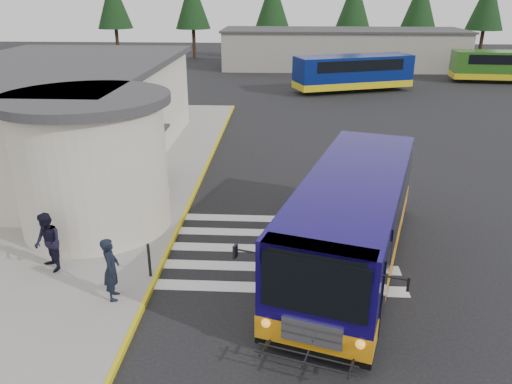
# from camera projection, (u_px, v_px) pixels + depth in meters

# --- Properties ---
(ground) EXTENTS (140.00, 140.00, 0.00)m
(ground) POSITION_uv_depth(u_px,v_px,m) (289.00, 239.00, 17.72)
(ground) COLOR black
(ground) RESTS_ON ground
(sidewalk) EXTENTS (10.00, 34.00, 0.15)m
(sidewalk) POSITION_uv_depth(u_px,v_px,m) (83.00, 190.00, 21.87)
(sidewalk) COLOR gray
(sidewalk) RESTS_ON ground
(curb_strip) EXTENTS (0.12, 34.00, 0.16)m
(curb_strip) POSITION_uv_depth(u_px,v_px,m) (195.00, 192.00, 21.61)
(curb_strip) COLOR gold
(curb_strip) RESTS_ON ground
(station_building) EXTENTS (12.70, 18.70, 4.80)m
(station_building) POSITION_uv_depth(u_px,v_px,m) (62.00, 117.00, 23.72)
(station_building) COLOR beige
(station_building) RESTS_ON ground
(crosswalk) EXTENTS (8.00, 5.35, 0.01)m
(crosswalk) POSITION_uv_depth(u_px,v_px,m) (274.00, 249.00, 17.01)
(crosswalk) COLOR silver
(crosswalk) RESTS_ON ground
(depot_building) EXTENTS (26.40, 8.40, 4.20)m
(depot_building) POSITION_uv_depth(u_px,v_px,m) (342.00, 49.00, 55.45)
(depot_building) COLOR gray
(depot_building) RESTS_ON ground
(tree_line) EXTENTS (58.40, 4.40, 10.00)m
(tree_line) POSITION_uv_depth(u_px,v_px,m) (340.00, 2.00, 61.07)
(tree_line) COLOR black
(tree_line) RESTS_ON ground
(transit_bus) EXTENTS (6.07, 11.07, 3.04)m
(transit_bus) POSITION_uv_depth(u_px,v_px,m) (351.00, 224.00, 15.50)
(transit_bus) COLOR #100753
(transit_bus) RESTS_ON ground
(pedestrian_a) EXTENTS (0.57, 0.75, 1.85)m
(pedestrian_a) POSITION_uv_depth(u_px,v_px,m) (111.00, 269.00, 13.73)
(pedestrian_a) COLOR black
(pedestrian_a) RESTS_ON sidewalk
(pedestrian_b) EXTENTS (1.15, 1.15, 1.88)m
(pedestrian_b) POSITION_uv_depth(u_px,v_px,m) (48.00, 242.00, 15.13)
(pedestrian_b) COLOR black
(pedestrian_b) RESTS_ON sidewalk
(bollard) EXTENTS (0.09, 0.09, 1.09)m
(bollard) POSITION_uv_depth(u_px,v_px,m) (149.00, 260.00, 14.93)
(bollard) COLOR black
(bollard) RESTS_ON sidewalk
(far_bus_a) EXTENTS (10.49, 6.11, 2.61)m
(far_bus_a) POSITION_uv_depth(u_px,v_px,m) (353.00, 72.00, 42.68)
(far_bus_a) COLOR #071554
(far_bus_a) RESTS_ON ground
(far_bus_b) EXTENTS (9.83, 3.45, 2.49)m
(far_bus_b) POSITION_uv_depth(u_px,v_px,m) (506.00, 65.00, 46.93)
(far_bus_b) COLOR #255416
(far_bus_b) RESTS_ON ground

